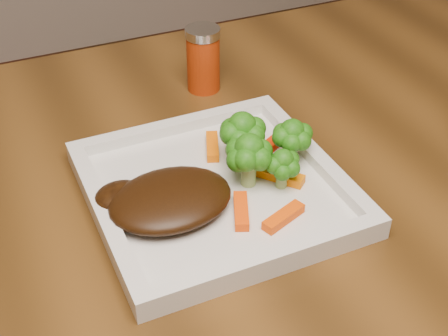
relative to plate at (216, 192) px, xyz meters
name	(u,v)px	position (x,y,z in m)	size (l,w,h in m)	color
plate	(216,192)	(0.00, 0.00, 0.00)	(0.27, 0.27, 0.01)	white
steak	(170,199)	(-0.06, -0.01, 0.02)	(0.13, 0.10, 0.03)	black
broccoli_0	(242,137)	(0.05, 0.03, 0.04)	(0.06, 0.06, 0.07)	#277613
broccoli_1	(292,139)	(0.10, 0.01, 0.04)	(0.05, 0.05, 0.06)	#387012
broccoli_2	(283,165)	(0.07, -0.03, 0.04)	(0.04, 0.04, 0.06)	#216711
broccoli_3	(249,161)	(0.04, -0.01, 0.04)	(0.06, 0.06, 0.06)	#2A6711
carrot_0	(284,217)	(0.04, -0.08, 0.01)	(0.05, 0.01, 0.01)	#F04A03
carrot_2	(241,211)	(0.01, -0.05, 0.01)	(0.05, 0.01, 0.01)	#FD4504
carrot_3	(275,141)	(0.10, 0.05, 0.01)	(0.05, 0.01, 0.01)	#F72A04
carrot_4	(212,146)	(0.03, 0.07, 0.01)	(0.05, 0.01, 0.01)	#FC6A04
carrot_5	(278,175)	(0.07, -0.01, 0.01)	(0.06, 0.02, 0.01)	orange
spice_shaker	(203,59)	(0.08, 0.23, 0.04)	(0.05, 0.05, 0.09)	#A12D08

